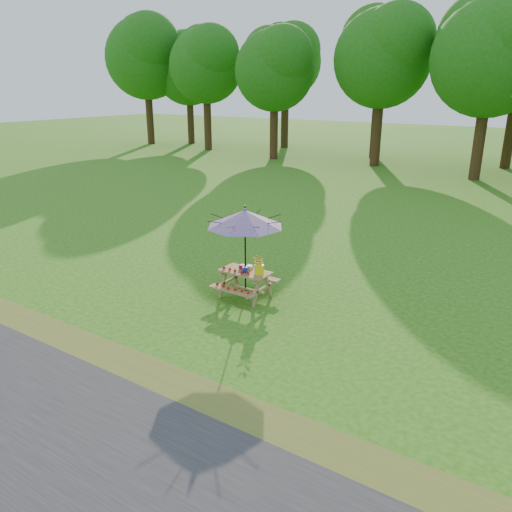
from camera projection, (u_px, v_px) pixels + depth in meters
The scene contains 8 objects.
ground at pixel (149, 292), 12.28m from camera, with size 120.00×120.00×0.00m, color #236413.
drygrass_strip at pixel (49, 337), 10.07m from camera, with size 120.00×1.20×0.01m, color olive.
treeline at pixel (431, 24), 27.03m from camera, with size 60.00×12.00×16.00m, color #205F10, non-canonical shape.
picnic_table at pixel (245, 284), 11.89m from camera, with size 1.20×1.32×0.67m.
patio_umbrella at pixel (245, 219), 11.37m from camera, with size 2.07×2.07×2.25m.
produce_bins at pixel (245, 268), 11.82m from camera, with size 0.32×0.42×0.13m.
tomatoes_row at pixel (236, 271), 11.71m from camera, with size 0.77×0.13×0.07m, color red, non-canonical shape.
flower_bucket at pixel (259, 263), 11.52m from camera, with size 0.31×0.27×0.49m.
Camera 1 is at (8.46, -7.98, 4.82)m, focal length 35.00 mm.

